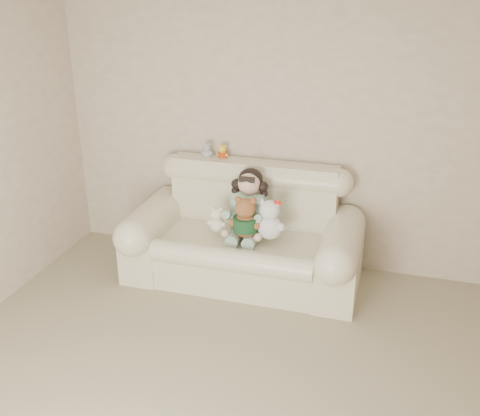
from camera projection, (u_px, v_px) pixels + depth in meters
name	position (u px, v px, depth m)	size (l,w,h in m)	color
wall_back	(297.00, 132.00, 5.09)	(4.50, 4.50, 0.00)	beige
sofa	(243.00, 228.00, 5.04)	(2.10, 0.95, 1.03)	#FFF6CD
seated_child	(249.00, 202.00, 5.01)	(0.38, 0.46, 0.63)	#307249
brown_teddy	(246.00, 214.00, 4.82)	(0.28, 0.22, 0.44)	brown
white_cat	(270.00, 215.00, 4.79)	(0.28, 0.21, 0.44)	silver
cream_teddy	(217.00, 217.00, 4.95)	(0.18, 0.14, 0.28)	#EEE6CE
yellow_mini_bear	(223.00, 151.00, 5.24)	(0.11, 0.08, 0.17)	yellow
grey_mini_plush	(207.00, 149.00, 5.28)	(0.11, 0.09, 0.18)	#B6B5BC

